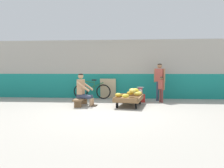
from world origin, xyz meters
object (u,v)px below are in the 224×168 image
Objects in this scene: sign_board at (108,89)px; customer_adult at (159,78)px; banana_cart at (129,99)px; vendor_seated at (83,90)px; bicycle_near_left at (92,91)px; customer_child at (161,87)px; plastic_crate at (140,98)px; shopping_bag at (138,100)px; weighing_scale at (140,90)px; low_bench at (81,100)px.

customer_adult is at bearing -16.31° from sign_board.
vendor_seated reaches higher than banana_cart.
customer_child is at bearing -16.96° from bicycle_near_left.
plastic_crate is at bearing 26.95° from vendor_seated.
customer_child is 1.08m from shopping_bag.
customer_adult reaches higher than bicycle_near_left.
weighing_scale is at bearing -90.00° from plastic_crate.
bicycle_near_left is 0.72m from sign_board.
plastic_crate is at bearing -33.52° from sign_board.
bicycle_near_left is (0.08, 1.78, 0.15)m from low_bench.
vendor_seated reaches higher than sign_board.
weighing_scale is at bearing -160.52° from customer_adult.
sign_board is 2.30m from customer_adult.
weighing_scale is at bearing -33.55° from sign_board.
low_bench is at bearing -155.91° from customer_adult.
bicycle_near_left is at bearing 133.29° from banana_cart.
plastic_crate is 1.67m from sign_board.
plastic_crate is 0.94m from customer_child.
weighing_scale reaches higher than low_bench.
shopping_bag is (1.96, -1.18, -0.23)m from bicycle_near_left.
shopping_bag is (-0.11, -0.44, -0.33)m from weighing_scale.
low_bench is 0.67× the size of bicycle_near_left.
customer_child is at bearing 17.06° from low_bench.
banana_cart is at bearing -145.69° from customer_child.
bicycle_near_left is (-2.07, 0.74, 0.20)m from plastic_crate.
sign_board is (-1.37, 0.91, 0.29)m from plastic_crate.
weighing_scale is 0.30× the size of customer_child.
customer_adult reaches higher than low_bench.
vendor_seated reaches higher than shopping_bag.
low_bench is 2.11m from sign_board.
bicycle_near_left is at bearing 170.75° from customer_adult.
plastic_crate is 1.20× the size of weighing_scale.
low_bench is at bearing -111.97° from sign_board.
bicycle_near_left is (-2.07, 0.74, -0.10)m from weighing_scale.
weighing_scale is 0.83m from customer_child.
bicycle_near_left is at bearing 160.29° from plastic_crate.
shopping_bag is at bearing -103.92° from weighing_scale.
low_bench is 3.71× the size of weighing_scale.
low_bench is 1.79m from bicycle_near_left.
banana_cart is 2.37m from bicycle_near_left.
low_bench is 1.10× the size of customer_child.
customer_adult is (2.86, -0.46, 0.60)m from bicycle_near_left.
vendor_seated reaches higher than bicycle_near_left.
banana_cart is at bearing -63.96° from sign_board.
customer_child reaches higher than shopping_bag.
customer_child is (0.80, -0.13, 0.17)m from weighing_scale.
vendor_seated is 3.80× the size of weighing_scale.
weighing_scale is at bearing 26.92° from vendor_seated.
customer_child is at bearing -9.36° from weighing_scale.
sign_board reaches higher than shopping_bag.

